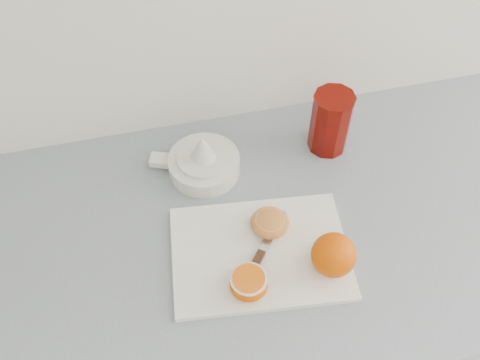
# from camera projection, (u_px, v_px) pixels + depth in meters

# --- Properties ---
(counter) EXTENTS (2.57, 0.64, 0.89)m
(counter) POSITION_uv_depth(u_px,v_px,m) (272.00, 318.00, 1.36)
(counter) COLOR silver
(counter) RESTS_ON ground
(cutting_board) EXTENTS (0.34, 0.26, 0.01)m
(cutting_board) POSITION_uv_depth(u_px,v_px,m) (260.00, 253.00, 0.97)
(cutting_board) COLOR white
(cutting_board) RESTS_ON counter
(whole_orange) EXTENTS (0.08, 0.08, 0.08)m
(whole_orange) POSITION_uv_depth(u_px,v_px,m) (334.00, 255.00, 0.91)
(whole_orange) COLOR #D04B00
(whole_orange) RESTS_ON cutting_board
(half_orange) EXTENTS (0.07, 0.07, 0.04)m
(half_orange) POSITION_uv_depth(u_px,v_px,m) (249.00, 283.00, 0.90)
(half_orange) COLOR #D04B00
(half_orange) RESTS_ON cutting_board
(squeezed_shell) EXTENTS (0.07, 0.07, 0.03)m
(squeezed_shell) POSITION_uv_depth(u_px,v_px,m) (270.00, 223.00, 0.98)
(squeezed_shell) COLOR #C57330
(squeezed_shell) RESTS_ON cutting_board
(paring_knife) EXTENTS (0.12, 0.14, 0.01)m
(paring_knife) POSITION_uv_depth(u_px,v_px,m) (257.00, 261.00, 0.94)
(paring_knife) COLOR #4C291B
(paring_knife) RESTS_ON cutting_board
(citrus_juicer) EXTENTS (0.18, 0.15, 0.10)m
(citrus_juicer) POSITION_uv_depth(u_px,v_px,m) (203.00, 162.00, 1.07)
(citrus_juicer) COLOR white
(citrus_juicer) RESTS_ON counter
(red_tumbler) EXTENTS (0.08, 0.08, 0.14)m
(red_tumbler) POSITION_uv_depth(u_px,v_px,m) (330.00, 124.00, 1.09)
(red_tumbler) COLOR #630600
(red_tumbler) RESTS_ON counter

